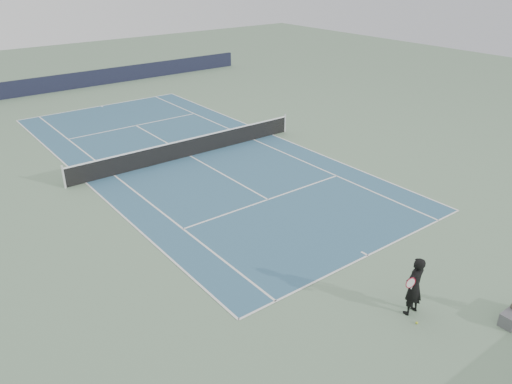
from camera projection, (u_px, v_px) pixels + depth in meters
ground at (190, 156)px, 25.65m from camera, size 80.00×80.00×0.00m
court_surface at (190, 156)px, 25.65m from camera, size 10.97×23.77×0.01m
tennis_net at (190, 147)px, 25.43m from camera, size 12.90×0.10×1.07m
windscreen_far at (70, 82)px, 38.20m from camera, size 30.00×0.25×1.20m
tennis_player at (414, 286)px, 14.04m from camera, size 0.80×0.50×1.83m
tennis_ball at (417, 323)px, 13.96m from camera, size 0.07×0.07×0.07m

